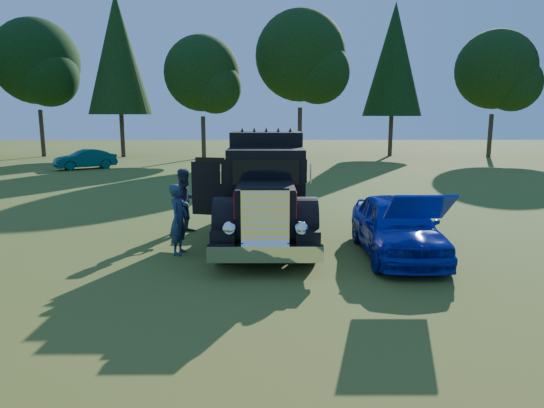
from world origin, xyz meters
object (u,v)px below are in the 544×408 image
(hotrod_coupe, at_px, (397,226))
(spectator_far, at_px, (186,201))
(diamond_t_truck, at_px, (266,195))
(distant_teal_car, at_px, (85,159))
(spectator_near, at_px, (179,219))

(hotrod_coupe, distance_m, spectator_far, 6.18)
(diamond_t_truck, bearing_deg, distant_teal_car, 122.87)
(spectator_near, height_order, distant_teal_car, spectator_near)
(hotrod_coupe, xyz_separation_m, spectator_far, (-5.68, 2.44, 0.21))
(spectator_far, height_order, distant_teal_car, spectator_far)
(spectator_far, bearing_deg, hotrod_coupe, -60.01)
(hotrod_coupe, height_order, spectator_far, spectator_far)
(spectator_near, bearing_deg, spectator_far, 15.00)
(diamond_t_truck, height_order, hotrod_coupe, diamond_t_truck)
(diamond_t_truck, distance_m, spectator_near, 2.65)
(diamond_t_truck, height_order, spectator_near, diamond_t_truck)
(diamond_t_truck, relative_size, spectator_near, 4.00)
(spectator_far, xyz_separation_m, distant_teal_car, (-9.68, 17.84, -0.33))
(spectator_near, xyz_separation_m, spectator_far, (-0.21, 2.29, 0.07))
(hotrod_coupe, height_order, distant_teal_car, hotrod_coupe)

